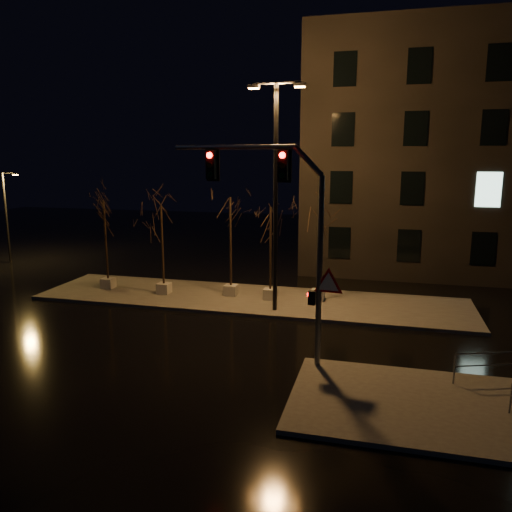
# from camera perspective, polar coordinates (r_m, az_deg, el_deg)

# --- Properties ---
(ground) EXTENTS (90.00, 90.00, 0.00)m
(ground) POSITION_cam_1_polar(r_m,az_deg,el_deg) (20.31, -5.30, -9.73)
(ground) COLOR black
(ground) RESTS_ON ground
(median) EXTENTS (22.00, 5.00, 0.15)m
(median) POSITION_cam_1_polar(r_m,az_deg,el_deg) (25.72, -0.79, -4.96)
(median) COLOR #4D4C45
(median) RESTS_ON ground
(sidewalk_corner) EXTENTS (7.00, 5.00, 0.15)m
(sidewalk_corner) POSITION_cam_1_polar(r_m,az_deg,el_deg) (16.06, 17.10, -15.86)
(sidewalk_corner) COLOR #4D4C45
(sidewalk_corner) RESTS_ON ground
(building) EXTENTS (25.00, 12.00, 15.00)m
(building) POSITION_cam_1_polar(r_m,az_deg,el_deg) (36.60, 26.74, 10.46)
(building) COLOR black
(building) RESTS_ON ground
(tree_0) EXTENTS (1.80, 1.80, 4.95)m
(tree_0) POSITION_cam_1_polar(r_m,az_deg,el_deg) (28.11, -16.92, 3.93)
(tree_0) COLOR #A3A298
(tree_0) RESTS_ON median
(tree_1) EXTENTS (1.80, 1.80, 4.76)m
(tree_1) POSITION_cam_1_polar(r_m,az_deg,el_deg) (26.26, -10.73, 3.42)
(tree_1) COLOR #A3A298
(tree_1) RESTS_ON median
(tree_2) EXTENTS (1.80, 1.80, 5.26)m
(tree_2) POSITION_cam_1_polar(r_m,az_deg,el_deg) (25.45, -2.95, 4.20)
(tree_2) COLOR #A3A298
(tree_2) RESTS_ON median
(tree_3) EXTENTS (1.80, 1.80, 4.81)m
(tree_3) POSITION_cam_1_polar(r_m,az_deg,el_deg) (24.72, 1.68, 3.22)
(tree_3) COLOR #A3A298
(tree_3) RESTS_ON median
(tree_4) EXTENTS (1.80, 1.80, 5.43)m
(tree_4) POSITION_cam_1_polar(r_m,az_deg,el_deg) (24.63, 7.28, 4.20)
(tree_4) COLOR #A3A298
(tree_4) RESTS_ON median
(traffic_signal_mast) EXTENTS (6.13, 0.69, 7.51)m
(traffic_signal_mast) POSITION_cam_1_polar(r_m,az_deg,el_deg) (16.88, 3.35, 3.84)
(traffic_signal_mast) COLOR #5A5D62
(traffic_signal_mast) RESTS_ON sidewalk_corner
(streetlight_main) EXTENTS (2.57, 0.31, 10.31)m
(streetlight_main) POSITION_cam_1_polar(r_m,az_deg,el_deg) (22.71, 2.27, 8.32)
(streetlight_main) COLOR black
(streetlight_main) RESTS_ON median
(streetlight_far) EXTENTS (1.23, 0.33, 6.25)m
(streetlight_far) POSITION_cam_1_polar(r_m,az_deg,el_deg) (38.34, -26.56, 4.36)
(streetlight_far) COLOR black
(streetlight_far) RESTS_ON ground
(guard_rail_a) EXTENTS (2.23, 0.84, 1.02)m
(guard_rail_a) POSITION_cam_1_polar(r_m,az_deg,el_deg) (17.90, 25.13, -10.97)
(guard_rail_a) COLOR #5A5D62
(guard_rail_a) RESTS_ON sidewalk_corner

